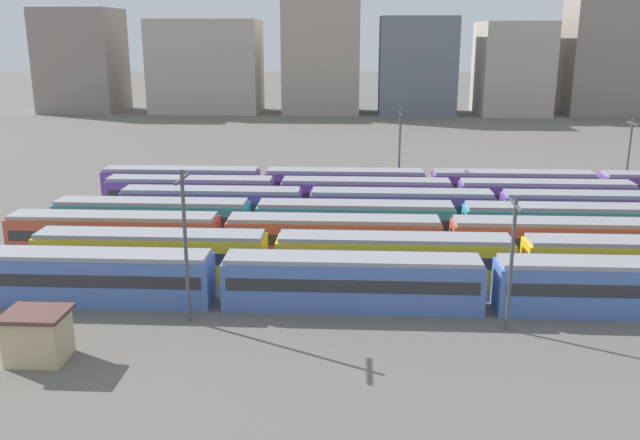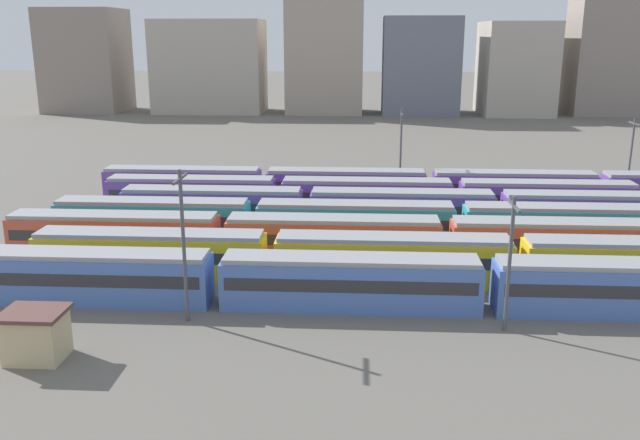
# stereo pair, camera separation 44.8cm
# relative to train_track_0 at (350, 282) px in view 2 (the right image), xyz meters

# --- Properties ---
(ground_plane) EXTENTS (600.00, 600.00, 0.00)m
(ground_plane) POSITION_rel_train_track_0_xyz_m (-16.71, 15.60, -1.90)
(ground_plane) COLOR #666059
(train_track_0) EXTENTS (55.80, 3.06, 3.75)m
(train_track_0) POSITION_rel_train_track_0_xyz_m (0.00, 0.00, 0.00)
(train_track_0) COLOR #4C70BC
(train_track_0) RESTS_ON ground_plane
(train_track_1) EXTENTS (55.80, 3.06, 3.75)m
(train_track_1) POSITION_rel_train_track_0_xyz_m (3.16, 5.20, 0.00)
(train_track_1) COLOR yellow
(train_track_1) RESTS_ON ground_plane
(train_track_2) EXTENTS (74.70, 3.06, 3.75)m
(train_track_2) POSITION_rel_train_track_0_xyz_m (7.81, 10.40, 0.00)
(train_track_2) COLOR #BC4C38
(train_track_2) RESTS_ON ground_plane
(train_track_3) EXTENTS (55.80, 3.06, 3.75)m
(train_track_3) POSITION_rel_train_track_0_xyz_m (0.17, 15.60, 0.00)
(train_track_3) COLOR teal
(train_track_3) RESTS_ON ground_plane
(train_track_4) EXTENTS (93.60, 3.06, 3.75)m
(train_track_4) POSITION_rel_train_track_0_xyz_m (23.60, 20.80, 0.00)
(train_track_4) COLOR #6B429E
(train_track_4) RESTS_ON ground_plane
(train_track_5) EXTENTS (55.80, 3.06, 3.75)m
(train_track_5) POSITION_rel_train_track_0_xyz_m (1.27, 26.00, 0.00)
(train_track_5) COLOR #6B429E
(train_track_5) RESTS_ON ground_plane
(train_track_6) EXTENTS (93.60, 3.06, 3.75)m
(train_track_6) POSITION_rel_train_track_0_xyz_m (17.86, 31.20, 0.00)
(train_track_6) COLOR #6B429E
(train_track_6) RESTS_ON ground_plane
(catenary_pole_0) EXTENTS (0.24, 3.20, 10.32)m
(catenary_pole_0) POSITION_rel_train_track_0_xyz_m (-10.83, -2.98, 3.81)
(catenary_pole_0) COLOR #4C4C51
(catenary_pole_0) RESTS_ON ground_plane
(catenary_pole_1) EXTENTS (0.24, 3.20, 9.46)m
(catenary_pole_1) POSITION_rel_train_track_0_xyz_m (31.38, 33.97, 3.37)
(catenary_pole_1) COLOR #4C4C51
(catenary_pole_1) RESTS_ON ground_plane
(catenary_pole_2) EXTENTS (0.24, 3.20, 8.95)m
(catenary_pole_2) POSITION_rel_train_track_0_xyz_m (10.07, -3.23, 3.10)
(catenary_pole_2) COLOR #4C4C51
(catenary_pole_2) RESTS_ON ground_plane
(catenary_pole_3) EXTENTS (0.24, 3.20, 10.36)m
(catenary_pole_3) POSITION_rel_train_track_0_xyz_m (5.24, 34.06, 3.83)
(catenary_pole_3) COLOR #4C4C51
(catenary_pole_3) RESTS_ON ground_plane
(signal_hut) EXTENTS (3.60, 3.00, 3.04)m
(signal_hut) POSITION_rel_train_track_0_xyz_m (-18.30, -8.94, -0.35)
(signal_hut) COLOR #C6B284
(signal_hut) RESTS_ON ground_plane
(distant_building_0) EXTENTS (18.35, 16.80, 24.73)m
(distant_building_0) POSITION_rel_train_track_0_xyz_m (-67.54, 122.98, 10.46)
(distant_building_0) COLOR gray
(distant_building_0) RESTS_ON ground_plane
(distant_building_1) EXTENTS (26.18, 15.66, 22.09)m
(distant_building_1) POSITION_rel_train_track_0_xyz_m (-36.59, 122.98, 9.14)
(distant_building_1) COLOR #B2A899
(distant_building_1) RESTS_ON ground_plane
(distant_building_2) EXTENTS (18.27, 15.04, 35.78)m
(distant_building_2) POSITION_rel_train_track_0_xyz_m (-8.34, 122.98, 15.99)
(distant_building_2) COLOR #A89989
(distant_building_2) RESTS_ON ground_plane
(distant_building_3) EXTENTS (17.92, 16.45, 22.71)m
(distant_building_3) POSITION_rel_train_track_0_xyz_m (14.51, 122.98, 9.45)
(distant_building_3) COLOR slate
(distant_building_3) RESTS_ON ground_plane
(distant_building_4) EXTENTS (16.02, 19.62, 21.52)m
(distant_building_4) POSITION_rel_train_track_0_xyz_m (37.20, 122.98, 8.86)
(distant_building_4) COLOR #B2A899
(distant_building_4) RESTS_ON ground_plane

